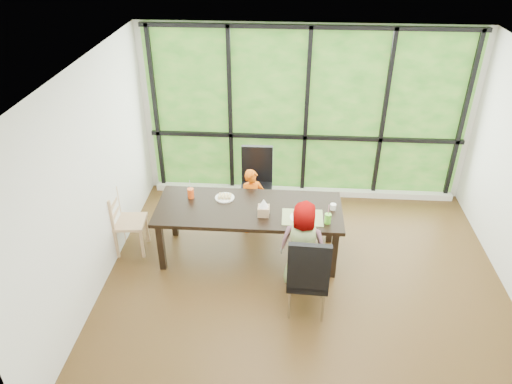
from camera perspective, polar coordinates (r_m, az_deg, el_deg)
ground at (r=6.22m, az=5.63°, el=-10.59°), size 5.00×5.00×0.00m
back_wall at (r=7.43m, az=5.94°, el=9.10°), size 5.00×0.00×5.00m
foliage_backdrop at (r=7.42m, az=5.94°, el=9.04°), size 4.80×0.02×2.65m
window_mullions at (r=7.38m, az=5.95°, el=8.93°), size 4.80×0.06×2.65m
window_sill at (r=7.93m, az=5.45°, el=0.09°), size 4.80×0.12×0.10m
dining_table at (r=6.41m, az=-0.83°, el=-4.67°), size 2.43×1.06×0.75m
chair_window_leather at (r=7.10m, az=0.05°, el=0.84°), size 0.47×0.47×1.08m
chair_interior_leather at (r=5.53m, az=6.17°, el=-9.46°), size 0.48×0.48×1.08m
chair_end_beech at (r=6.67m, az=-14.70°, el=-3.45°), size 0.43×0.45×0.90m
child_toddler at (r=6.81m, az=-0.44°, el=-1.09°), size 0.42×0.36×0.98m
child_older at (r=5.84m, az=5.67°, el=-6.31°), size 0.63×0.46×1.17m
placemat at (r=6.03m, az=5.51°, el=-3.01°), size 0.51×0.37×0.01m
plate_far at (r=6.39m, az=-3.72°, el=-0.68°), size 0.26×0.26×0.02m
plate_near at (r=6.02m, az=5.17°, el=-3.02°), size 0.24×0.24×0.02m
orange_cup at (r=6.42m, az=-7.73°, el=-0.15°), size 0.09×0.09×0.14m
green_cup at (r=5.94m, az=8.49°, el=-3.13°), size 0.08×0.08×0.13m
white_mug at (r=6.22m, az=9.11°, el=-1.73°), size 0.08×0.08×0.08m
tissue_box at (r=6.02m, az=0.90°, el=-2.24°), size 0.14×0.14×0.12m
crepe_rolls_far at (r=6.38m, az=-3.73°, el=-0.48°), size 0.20×0.12×0.04m
crepe_rolls_near at (r=6.00m, az=5.18°, el=-2.82°), size 0.15×0.12×0.04m
straw_white at (r=6.37m, az=-7.80°, el=0.68°), size 0.01×0.04×0.20m
straw_pink at (r=5.88m, az=8.56°, el=-2.29°), size 0.01×0.04×0.20m
tissue at (r=5.96m, az=0.91°, el=-1.30°), size 0.12×0.12×0.11m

